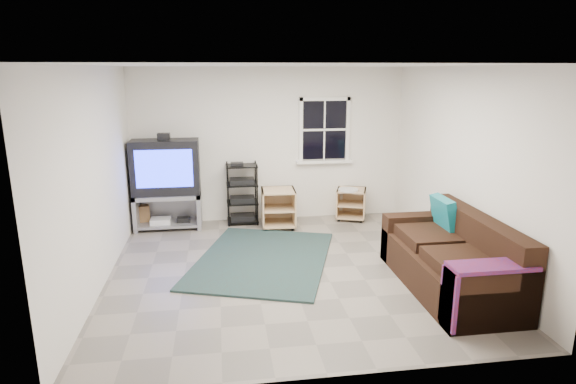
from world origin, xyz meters
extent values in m
plane|color=gray|center=(0.00, 0.00, 0.00)|extent=(4.60, 4.60, 0.00)
plane|color=white|center=(0.00, 0.00, 2.60)|extent=(4.60, 4.60, 0.00)
plane|color=silver|center=(0.00, 2.30, 1.30)|extent=(4.60, 0.00, 4.60)
plane|color=silver|center=(0.00, -2.30, 1.30)|extent=(4.60, 0.00, 4.60)
plane|color=silver|center=(-2.30, 0.00, 1.30)|extent=(0.00, 4.60, 4.60)
plane|color=silver|center=(2.30, 0.00, 1.30)|extent=(0.00, 4.60, 4.60)
cube|color=black|center=(0.95, 2.28, 1.55)|extent=(0.80, 0.01, 1.02)
cube|color=white|center=(0.95, 2.26, 2.07)|extent=(0.88, 0.06, 0.06)
cube|color=white|center=(0.95, 2.25, 1.00)|extent=(0.98, 0.14, 0.05)
cube|color=white|center=(0.54, 2.26, 1.55)|extent=(0.06, 0.06, 1.10)
cube|color=white|center=(1.36, 2.26, 1.55)|extent=(0.06, 0.06, 1.10)
cube|color=white|center=(0.95, 2.27, 1.55)|extent=(0.78, 0.04, 0.04)
cube|color=gray|center=(-1.71, 2.00, 0.56)|extent=(1.07, 0.54, 0.06)
cube|color=gray|center=(-2.22, 2.00, 0.29)|extent=(0.06, 0.54, 0.59)
cube|color=gray|center=(-1.21, 2.00, 0.29)|extent=(0.06, 0.54, 0.59)
cube|color=gray|center=(-1.71, 2.00, 0.07)|extent=(0.94, 0.49, 0.04)
cube|color=gray|center=(-1.71, 2.25, 0.29)|extent=(1.07, 0.04, 0.59)
cube|color=silver|center=(-1.84, 1.96, 0.14)|extent=(0.32, 0.26, 0.09)
cube|color=black|center=(-1.48, 2.00, 0.13)|extent=(0.21, 0.19, 0.06)
cube|color=black|center=(-1.71, 2.00, 1.03)|extent=(1.07, 0.45, 0.88)
cube|color=#1C2DF0|center=(-1.71, 1.77, 1.05)|extent=(0.88, 0.01, 0.60)
cube|color=black|center=(-1.71, 2.00, 1.52)|extent=(0.19, 0.14, 0.11)
cylinder|color=black|center=(-0.73, 1.92, 0.52)|extent=(0.02, 0.02, 1.04)
cylinder|color=black|center=(-0.25, 1.92, 0.52)|extent=(0.02, 0.02, 1.04)
cylinder|color=black|center=(-0.73, 2.26, 0.52)|extent=(0.02, 0.02, 1.04)
cylinder|color=black|center=(-0.25, 2.26, 0.52)|extent=(0.02, 0.02, 1.04)
cube|color=black|center=(-0.49, 2.09, 0.05)|extent=(0.52, 0.38, 0.02)
cube|color=black|center=(-0.49, 2.09, 0.10)|extent=(0.41, 0.30, 0.09)
cube|color=black|center=(-0.49, 2.09, 0.36)|extent=(0.52, 0.38, 0.02)
cube|color=black|center=(-0.49, 2.09, 0.42)|extent=(0.41, 0.30, 0.09)
cube|color=black|center=(-0.49, 2.09, 0.68)|extent=(0.52, 0.38, 0.02)
cube|color=black|center=(-0.49, 2.09, 0.73)|extent=(0.41, 0.30, 0.09)
cube|color=black|center=(-0.49, 2.09, 1.00)|extent=(0.52, 0.38, 0.02)
cube|color=#DEB988|center=(0.09, 1.78, 0.63)|extent=(0.57, 0.57, 0.02)
cube|color=#DEB988|center=(0.09, 1.78, 0.07)|extent=(0.57, 0.57, 0.02)
cube|color=#DEB988|center=(-0.17, 1.79, 0.35)|extent=(0.05, 0.54, 0.59)
cube|color=#DEB988|center=(0.35, 1.76, 0.35)|extent=(0.05, 0.54, 0.59)
cube|color=#DEB988|center=(0.10, 2.04, 0.35)|extent=(0.50, 0.05, 0.59)
cube|color=#DEB988|center=(0.09, 1.78, 0.32)|extent=(0.52, 0.54, 0.02)
cylinder|color=black|center=(-0.14, 1.57, 0.03)|extent=(0.05, 0.05, 0.05)
cylinder|color=black|center=(0.31, 1.98, 0.03)|extent=(0.05, 0.05, 0.05)
cube|color=#DEB988|center=(1.40, 2.04, 0.53)|extent=(0.62, 0.62, 0.02)
cube|color=#DEB988|center=(1.40, 2.04, 0.06)|extent=(0.62, 0.62, 0.02)
cube|color=#DEB988|center=(1.18, 2.11, 0.29)|extent=(0.18, 0.47, 0.49)
cube|color=#DEB988|center=(1.62, 1.96, 0.29)|extent=(0.18, 0.47, 0.49)
cube|color=#DEB988|center=(1.48, 2.26, 0.29)|extent=(0.43, 0.17, 0.49)
cube|color=#DEB988|center=(1.40, 2.04, 0.28)|extent=(0.57, 0.59, 0.02)
cylinder|color=black|center=(1.15, 1.92, 0.03)|extent=(0.05, 0.05, 0.05)
cylinder|color=black|center=(1.65, 2.15, 0.03)|extent=(0.05, 0.05, 0.05)
cylinder|color=silver|center=(1.32, 1.96, 0.55)|extent=(0.35, 0.35, 0.03)
cube|color=black|center=(1.80, -0.81, 0.22)|extent=(0.94, 2.09, 0.44)
cube|color=black|center=(2.14, -0.81, 0.66)|extent=(0.25, 2.09, 0.45)
cube|color=black|center=(1.80, 0.11, 0.32)|extent=(0.94, 0.25, 0.65)
cube|color=black|center=(1.80, -1.73, 0.32)|extent=(0.94, 0.25, 0.65)
cube|color=black|center=(1.72, -1.23, 0.51)|extent=(0.63, 0.75, 0.14)
cube|color=black|center=(1.72, -0.39, 0.51)|extent=(0.63, 0.75, 0.14)
cube|color=teal|center=(1.99, -0.23, 0.75)|extent=(0.21, 0.50, 0.44)
cube|color=navy|center=(1.78, -1.73, 0.67)|extent=(0.87, 0.31, 0.04)
cube|color=navy|center=(1.35, -1.73, 0.35)|extent=(0.04, 0.31, 0.61)
cube|color=black|center=(-0.31, 0.39, 0.01)|extent=(2.37, 2.77, 0.03)
cube|color=#A07847|center=(-2.17, 2.11, 0.18)|extent=(0.29, 0.23, 0.37)
camera|label=1|loc=(-0.86, -5.80, 2.55)|focal=30.00mm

